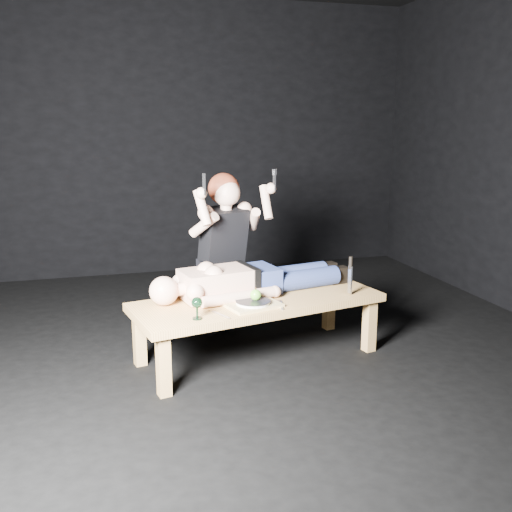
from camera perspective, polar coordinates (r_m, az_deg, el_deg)
The scene contains 13 objects.
ground at distance 4.45m, azimuth -0.53°, elevation -8.99°, with size 5.00×5.00×0.00m, color black.
back_wall at distance 6.57m, azimuth -6.43°, elevation 11.49°, with size 5.00×5.00×0.00m, color black.
table at distance 4.18m, azimuth 0.19°, elevation -7.17°, with size 1.78×0.67×0.45m, color tan.
lying_man at distance 4.23m, azimuth -0.11°, elevation -1.93°, with size 1.73×0.53×0.26m, color beige, non-canonical shape.
kneeling_woman at distance 4.54m, azimuth -3.74°, elevation 0.33°, with size 0.72×0.80×1.35m, color black, non-canonical shape.
serving_tray at distance 3.93m, azimuth -0.30°, elevation -4.88°, with size 0.35×0.25×0.02m, color tan.
plate at distance 3.92m, azimuth -0.30°, elevation -4.61°, with size 0.24×0.24×0.02m, color white.
apple at distance 3.93m, azimuth -0.03°, elevation -3.88°, with size 0.08×0.08×0.08m, color #5EAA30.
goblet at distance 3.68m, azimuth -5.88°, elevation -5.17°, with size 0.07×0.07×0.15m, color black, non-canonical shape.
fork_flat at distance 3.76m, azimuth -3.49°, elevation -5.86°, with size 0.02×0.19×0.01m, color #B2B2B7.
knife_flat at distance 3.95m, azimuth 2.55°, elevation -4.94°, with size 0.02×0.19×0.01m, color #B2B2B7.
spoon_flat at distance 4.06m, azimuth 1.18°, elevation -4.43°, with size 0.02×0.19×0.01m, color #B2B2B7.
carving_knife at distance 4.22m, azimuth 9.33°, elevation -1.94°, with size 0.04×0.04×0.28m, color #B2B2B7, non-canonical shape.
Camera 1 is at (-1.08, -3.98, 1.67)m, focal length 40.30 mm.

